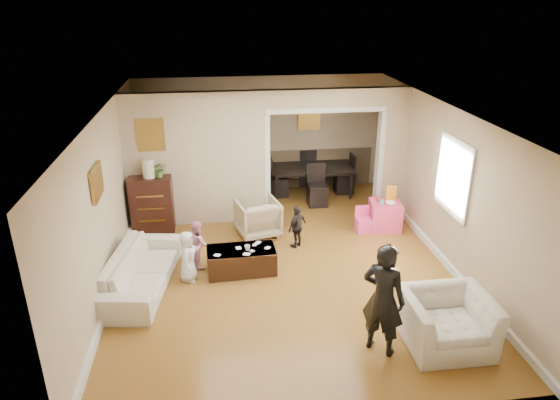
{
  "coord_description": "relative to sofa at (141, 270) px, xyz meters",
  "views": [
    {
      "loc": [
        -1.04,
        -7.49,
        4.27
      ],
      "look_at": [
        0.0,
        0.2,
        1.05
      ],
      "focal_mm": 32.16,
      "sensor_mm": 36.0,
      "label": 1
    }
  ],
  "objects": [
    {
      "name": "partition_header",
      "position": [
        3.37,
        2.33,
        2.12
      ],
      "size": [
        2.22,
        0.18,
        0.35
      ],
      "primitive_type": "cube",
      "color": "#C1AB8D",
      "rests_on": "partition_right"
    },
    {
      "name": "play_table",
      "position": [
        4.43,
        1.54,
        -0.03
      ],
      "size": [
        0.63,
        0.63,
        0.55
      ],
      "primitive_type": "cube",
      "rotation": [
        0.0,
        0.0,
        -0.12
      ],
      "color": "#F74175",
      "rests_on": "ground"
    },
    {
      "name": "potted_plant",
      "position": [
        0.19,
        2.08,
        0.93
      ],
      "size": [
        0.28,
        0.24,
        0.31
      ],
      "primitive_type": "imported",
      "color": "#4D7634",
      "rests_on": "dresser"
    },
    {
      "name": "play_bowl",
      "position": [
        4.48,
        1.42,
        0.27
      ],
      "size": [
        0.22,
        0.22,
        0.05
      ],
      "primitive_type": "imported",
      "rotation": [
        0.0,
        0.0,
        -0.12
      ],
      "color": "white",
      "rests_on": "play_table"
    },
    {
      "name": "partition_left",
      "position": [
        0.89,
        2.33,
        1.0
      ],
      "size": [
        2.75,
        0.18,
        2.6
      ],
      "primitive_type": "cube",
      "color": "#C1AB8D",
      "rests_on": "ground"
    },
    {
      "name": "toy_block",
      "position": [
        4.31,
        1.66,
        0.27
      ],
      "size": [
        0.09,
        0.08,
        0.05
      ],
      "primitive_type": "cube",
      "rotation": [
        0.0,
        0.0,
        0.23
      ],
      "color": "red",
      "rests_on": "play_table"
    },
    {
      "name": "child_toddler",
      "position": [
        2.62,
        1.02,
        0.09
      ],
      "size": [
        0.47,
        0.46,
        0.79
      ],
      "primitive_type": "imported",
      "rotation": [
        0.0,
        0.0,
        -2.39
      ],
      "color": "black",
      "rests_on": "ground"
    },
    {
      "name": "child_kneel_b",
      "position": [
        0.87,
        0.57,
        0.11
      ],
      "size": [
        0.44,
        0.49,
        0.82
      ],
      "primitive_type": "imported",
      "rotation": [
        0.0,
        0.0,
        1.97
      ],
      "color": "pink",
      "rests_on": "ground"
    },
    {
      "name": "window_pane",
      "position": [
        5.0,
        0.13,
        1.25
      ],
      "size": [
        0.03,
        0.95,
        1.1
      ],
      "primitive_type": "cube",
      "color": "white",
      "rests_on": "ground"
    },
    {
      "name": "framed_art_sofa_wall",
      "position": [
        -0.44,
        -0.07,
        1.5
      ],
      "size": [
        0.03,
        0.55,
        0.4
      ],
      "primitive_type": "cube",
      "color": "brown"
    },
    {
      "name": "cereal_box",
      "position": [
        4.55,
        1.64,
        0.39
      ],
      "size": [
        0.21,
        0.09,
        0.3
      ],
      "primitive_type": "cube",
      "rotation": [
        0.0,
        0.0,
        -0.12
      ],
      "color": "yellow",
      "rests_on": "play_table"
    },
    {
      "name": "floor",
      "position": [
        2.27,
        0.53,
        -0.3
      ],
      "size": [
        7.0,
        7.0,
        0.0
      ],
      "primitive_type": "plane",
      "color": "#A36F2A",
      "rests_on": "ground"
    },
    {
      "name": "framed_art_partition",
      "position": [
        0.07,
        2.23,
        1.55
      ],
      "size": [
        0.45,
        0.03,
        0.55
      ],
      "primitive_type": "cube",
      "color": "brown",
      "rests_on": "partition_left"
    },
    {
      "name": "sofa",
      "position": [
        0.0,
        0.0,
        0.0
      ],
      "size": [
        1.13,
        2.18,
        0.61
      ],
      "primitive_type": "imported",
      "rotation": [
        0.0,
        0.0,
        1.41
      ],
      "color": "beige",
      "rests_on": "ground"
    },
    {
      "name": "dresser",
      "position": [
        -0.01,
        2.08,
        0.24
      ],
      "size": [
        0.78,
        0.44,
        1.08
      ],
      "primitive_type": "cube",
      "color": "#34160F",
      "rests_on": "ground"
    },
    {
      "name": "coffee_table",
      "position": [
        1.57,
        0.27,
        -0.1
      ],
      "size": [
        1.13,
        0.61,
        0.41
      ],
      "primitive_type": "cube",
      "rotation": [
        0.0,
        0.0,
        0.05
      ],
      "color": "#371D11",
      "rests_on": "ground"
    },
    {
      "name": "framed_art_alcove",
      "position": [
        3.37,
        3.97,
        1.4
      ],
      "size": [
        0.45,
        0.03,
        0.55
      ],
      "primitive_type": "cube",
      "color": "brown"
    },
    {
      "name": "dining_table",
      "position": [
        3.37,
        3.51,
        0.02
      ],
      "size": [
        1.88,
        1.11,
        0.64
      ],
      "primitive_type": "imported",
      "rotation": [
        0.0,
        0.0,
        -0.05
      ],
      "color": "black",
      "rests_on": "ground"
    },
    {
      "name": "child_kneel_a",
      "position": [
        0.72,
        0.12,
        0.12
      ],
      "size": [
        0.32,
        0.45,
        0.85
      ],
      "primitive_type": "imported",
      "rotation": [
        0.0,
        0.0,
        1.45
      ],
      "color": "white",
      "rests_on": "ground"
    },
    {
      "name": "cyan_cup",
      "position": [
        4.33,
        1.49,
        0.28
      ],
      "size": [
        0.08,
        0.08,
        0.08
      ],
      "primitive_type": "cylinder",
      "color": "#26C1C2",
      "rests_on": "play_table"
    },
    {
      "name": "adult_person",
      "position": [
        3.2,
        -1.92,
        0.46
      ],
      "size": [
        0.66,
        0.64,
        1.53
      ],
      "primitive_type": "imported",
      "rotation": [
        0.0,
        0.0,
        2.42
      ],
      "color": "black",
      "rests_on": "ground"
    },
    {
      "name": "armchair_front",
      "position": [
        4.07,
        -1.94,
        0.05
      ],
      "size": [
        1.09,
        0.96,
        0.71
      ],
      "primitive_type": "imported",
      "rotation": [
        0.0,
        0.0,
        -0.0
      ],
      "color": "beige",
      "rests_on": "ground"
    },
    {
      "name": "partition_right",
      "position": [
        4.74,
        2.33,
        1.0
      ],
      "size": [
        0.55,
        0.18,
        2.6
      ],
      "primitive_type": "cube",
      "color": "#C1AB8D",
      "rests_on": "ground"
    },
    {
      "name": "coffee_cup",
      "position": [
        1.67,
        0.22,
        0.15
      ],
      "size": [
        0.1,
        0.1,
        0.09
      ],
      "primitive_type": "imported",
      "rotation": [
        0.0,
        0.0,
        0.05
      ],
      "color": "silver",
      "rests_on": "coffee_table"
    },
    {
      "name": "table_lamp",
      "position": [
        -0.01,
        2.08,
        0.96
      ],
      "size": [
        0.22,
        0.22,
        0.36
      ],
      "primitive_type": "cylinder",
      "color": "beige",
      "rests_on": "dresser"
    },
    {
      "name": "craft_papers",
      "position": [
        1.66,
        0.25,
        0.11
      ],
      "size": [
        0.94,
        0.5,
        0.0
      ],
      "color": "white",
      "rests_on": "coffee_table"
    },
    {
      "name": "armchair_back",
      "position": [
        1.96,
        1.61,
        0.05
      ],
      "size": [
        0.9,
        0.91,
        0.7
      ],
      "primitive_type": "imported",
      "rotation": [
        0.0,
        0.0,
        3.36
      ],
      "color": "tan",
      "rests_on": "ground"
    }
  ]
}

